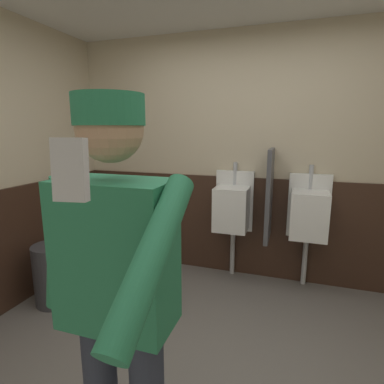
# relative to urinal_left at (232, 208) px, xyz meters

# --- Properties ---
(wall_back) EXTENTS (4.49, 0.12, 2.56)m
(wall_back) POSITION_rel_urinal_left_xyz_m (0.17, 0.22, 0.50)
(wall_back) COLOR beige
(wall_back) RESTS_ON ground_plane
(wainscot_band_back) EXTENTS (3.89, 0.03, 1.08)m
(wainscot_band_back) POSITION_rel_urinal_left_xyz_m (0.17, 0.14, -0.24)
(wainscot_band_back) COLOR #382319
(wainscot_band_back) RESTS_ON ground_plane
(urinal_left) EXTENTS (0.40, 0.34, 1.24)m
(urinal_left) POSITION_rel_urinal_left_xyz_m (0.00, 0.00, 0.00)
(urinal_left) COLOR white
(urinal_left) RESTS_ON ground_plane
(urinal_middle) EXTENTS (0.40, 0.34, 1.24)m
(urinal_middle) POSITION_rel_urinal_left_xyz_m (0.75, 0.00, 0.00)
(urinal_middle) COLOR white
(urinal_middle) RESTS_ON ground_plane
(privacy_divider_panel) EXTENTS (0.04, 0.40, 0.90)m
(privacy_divider_panel) POSITION_rel_urinal_left_xyz_m (0.38, -0.07, 0.17)
(privacy_divider_panel) COLOR #4C4C51
(person) EXTENTS (0.65, 0.60, 1.70)m
(person) POSITION_rel_urinal_left_xyz_m (-0.03, -2.15, 0.24)
(person) COLOR #2D3342
(person) RESTS_ON ground_plane
(cell_phone) EXTENTS (0.06, 0.04, 0.11)m
(cell_phone) POSITION_rel_urinal_left_xyz_m (0.22, -2.65, 0.74)
(cell_phone) COLOR silver
(trash_bin) EXTENTS (0.36, 0.36, 0.56)m
(trash_bin) POSITION_rel_urinal_left_xyz_m (-1.44, -1.00, -0.50)
(trash_bin) COLOR #38383D
(trash_bin) RESTS_ON ground_plane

